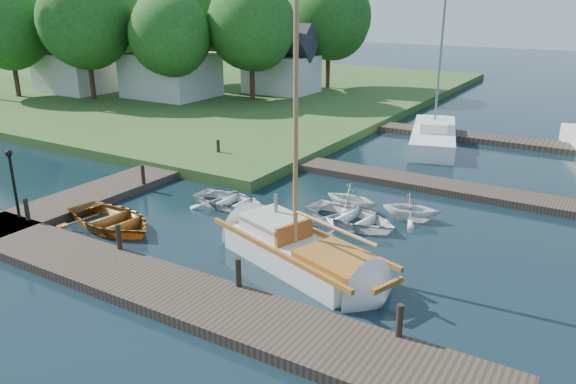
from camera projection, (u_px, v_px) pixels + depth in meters
The scene contains 30 objects.
ground at pixel (288, 224), 19.88m from camera, with size 160.00×160.00×0.00m, color black.
near_dock at pixel (171, 292), 14.99m from camera, with size 18.00×2.20×0.30m, color #31251E.
left_dock at pixel (160, 171), 25.37m from camera, with size 2.20×18.00×0.30m, color #31251E.
far_dock at pixel (406, 181), 24.09m from camera, with size 14.00×1.60×0.30m, color #31251E.
shore at pixel (152, 82), 51.29m from camera, with size 50.00×40.00×0.50m, color #365725.
mooring_post_0 at pixel (27, 209), 19.30m from camera, with size 0.16×0.16×0.80m, color black.
mooring_post_1 at pixel (119, 237), 17.09m from camera, with size 0.16×0.16×0.80m, color black.
mooring_post_2 at pixel (238, 272), 14.88m from camera, with size 0.16×0.16×0.80m, color black.
mooring_post_3 at pixel (400, 320), 12.67m from camera, with size 0.16×0.16×0.80m, color black.
mooring_post_4 at pixel (143, 174), 23.09m from camera, with size 0.16×0.16×0.80m, color black.
mooring_post_5 at pixel (218, 148), 27.12m from camera, with size 0.16×0.16×0.80m, color black.
lamp_post at pixel (12, 175), 19.16m from camera, with size 0.24×0.24×2.44m.
sailboat at pixel (303, 256), 16.60m from camera, with size 7.40×4.18×9.83m.
dinghy at pixel (111, 217), 19.43m from camera, with size 2.80×3.92×0.81m, color brown.
tender_a at pixel (230, 198), 21.43m from camera, with size 2.26×3.16×0.65m, color white.
tender_b at pixel (352, 196), 21.04m from camera, with size 1.79×2.07×1.09m, color white.
tender_c at pixel (351, 214), 19.74m from camera, with size 2.55×3.57×0.74m, color white.
tender_d at pixel (412, 206), 20.08m from camera, with size 1.77×2.05×1.08m, color white.
marina_boat_1 at pixel (434, 135), 30.24m from camera, with size 4.20×7.87×10.16m.
house_a at pixel (170, 63), 41.63m from camera, with size 6.30×5.00×6.29m.
house_b at pixel (76, 62), 44.01m from camera, with size 5.77×4.50×5.79m.
house_c at pixel (281, 65), 43.65m from camera, with size 5.25×4.00×5.28m.
tree_0 at pixel (9, 27), 40.90m from camera, with size 6.12×6.07×8.28m.
tree_1 at pixel (86, 20), 39.38m from camera, with size 6.70×6.70×9.20m.
tree_2 at pixel (170, 33), 38.32m from camera, with size 5.83×5.75×7.82m.
tree_3 at pixel (252, 24), 39.40m from camera, with size 6.41×6.38×8.74m.
tree_4 at pixel (200, 13), 46.37m from camera, with size 7.01×7.01×9.66m.
tree_5 at pixel (114, 24), 49.00m from camera, with size 6.00×5.94×8.10m.
tree_6 at pixel (30, 21), 48.65m from camera, with size 6.24×6.20×8.46m.
tree_7 at pixel (329, 16), 44.74m from camera, with size 6.83×6.83×9.38m.
Camera 1 is at (9.57, -15.71, 7.60)m, focal length 35.00 mm.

